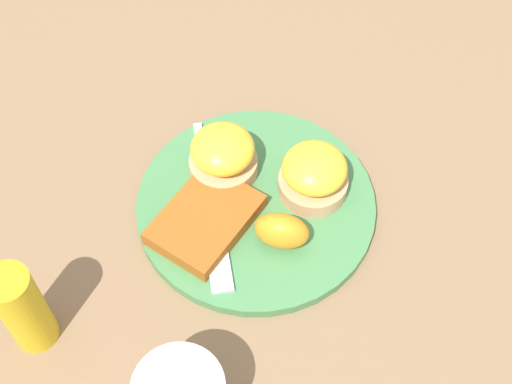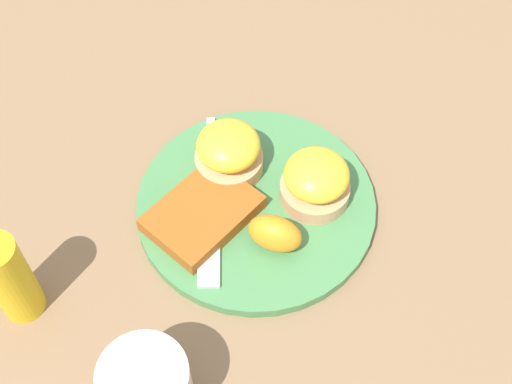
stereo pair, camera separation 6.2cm
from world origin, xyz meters
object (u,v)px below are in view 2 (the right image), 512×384
(sandwich_benedict_left, at_px, (316,181))
(hashbrown_patty, at_px, (203,215))
(condiment_bottle, at_px, (10,279))
(orange_wedge, at_px, (279,232))
(fork, at_px, (210,208))
(sandwich_benedict_right, at_px, (229,152))

(sandwich_benedict_left, bearing_deg, hashbrown_patty, -6.07)
(condiment_bottle, bearing_deg, sandwich_benedict_left, -177.67)
(orange_wedge, bearing_deg, sandwich_benedict_left, -144.44)
(hashbrown_patty, distance_m, fork, 0.02)
(hashbrown_patty, distance_m, orange_wedge, 0.09)
(sandwich_benedict_right, bearing_deg, condiment_bottle, 18.35)
(orange_wedge, bearing_deg, condiment_bottle, -6.07)
(hashbrown_patty, relative_size, orange_wedge, 1.97)
(hashbrown_patty, xyz_separation_m, condiment_bottle, (0.21, 0.03, 0.04))
(sandwich_benedict_right, height_order, hashbrown_patty, sandwich_benedict_right)
(fork, distance_m, condiment_bottle, 0.23)
(orange_wedge, xyz_separation_m, fork, (0.06, -0.07, -0.02))
(sandwich_benedict_left, relative_size, hashbrown_patty, 0.67)
(hashbrown_patty, bearing_deg, sandwich_benedict_left, 173.93)
(hashbrown_patty, bearing_deg, sandwich_benedict_right, -131.01)
(sandwich_benedict_left, bearing_deg, fork, -11.45)
(sandwich_benedict_left, height_order, sandwich_benedict_right, same)
(orange_wedge, height_order, fork, orange_wedge)
(fork, bearing_deg, condiment_bottle, 9.76)
(sandwich_benedict_left, bearing_deg, sandwich_benedict_right, -42.84)
(hashbrown_patty, height_order, orange_wedge, orange_wedge)
(sandwich_benedict_left, xyz_separation_m, hashbrown_patty, (0.13, -0.01, -0.02))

